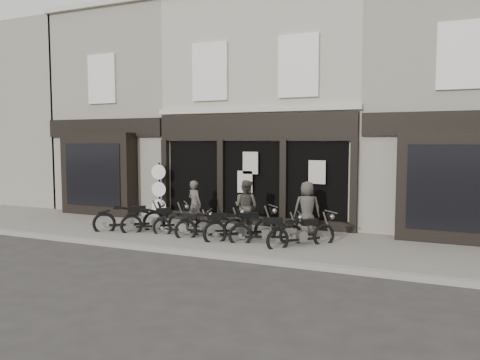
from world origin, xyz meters
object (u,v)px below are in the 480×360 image
at_px(motorcycle_3, 211,228).
at_px(motorcycle_6, 302,235).
at_px(man_right, 307,208).
at_px(motorcycle_4, 242,229).
at_px(motorcycle_1, 156,222).
at_px(man_left, 195,204).
at_px(man_centre, 246,207).
at_px(advert_sign_post, 159,194).
at_px(motorcycle_2, 183,227).
at_px(motorcycle_0, 130,221).
at_px(motorcycle_5, 267,233).

bearing_deg(motorcycle_3, motorcycle_6, -32.95).
height_order(motorcycle_6, man_right, man_right).
relative_size(motorcycle_4, motorcycle_6, 1.06).
height_order(motorcycle_1, man_left, man_left).
bearing_deg(man_centre, motorcycle_1, 28.01).
bearing_deg(motorcycle_1, motorcycle_4, -39.21).
xyz_separation_m(motorcycle_3, advert_sign_post, (-3.09, 1.90, 0.67)).
xyz_separation_m(man_left, man_centre, (1.98, -0.28, 0.05)).
bearing_deg(motorcycle_2, motorcycle_0, 168.86).
distance_m(motorcycle_3, motorcycle_4, 1.00).
relative_size(motorcycle_1, motorcycle_4, 1.00).
bearing_deg(man_centre, motorcycle_6, 164.38).
bearing_deg(man_left, motorcycle_3, 156.83).
bearing_deg(man_right, motorcycle_6, 76.53).
height_order(motorcycle_5, advert_sign_post, advert_sign_post).
distance_m(motorcycle_0, man_left, 2.15).
bearing_deg(motorcycle_4, motorcycle_2, 138.26).
relative_size(motorcycle_1, advert_sign_post, 0.83).
relative_size(motorcycle_1, motorcycle_2, 0.97).
relative_size(motorcycle_6, man_left, 1.11).
distance_m(motorcycle_1, advert_sign_post, 2.25).
distance_m(motorcycle_5, man_left, 3.38).
bearing_deg(motorcycle_3, motorcycle_0, 150.33).
bearing_deg(advert_sign_post, man_left, -31.25).
distance_m(motorcycle_3, motorcycle_5, 1.82).
xyz_separation_m(motorcycle_5, man_right, (0.74, 1.53, 0.55)).
height_order(motorcycle_0, motorcycle_3, motorcycle_0).
height_order(motorcycle_1, motorcycle_4, motorcycle_4).
distance_m(motorcycle_4, man_centre, 1.11).
height_order(motorcycle_5, man_centre, man_centre).
bearing_deg(motorcycle_2, advert_sign_post, 124.00).
relative_size(motorcycle_3, advert_sign_post, 0.85).
bearing_deg(motorcycle_6, man_centre, 107.35).
bearing_deg(man_centre, motorcycle_0, 26.53).
xyz_separation_m(motorcycle_6, man_left, (-4.08, 1.28, 0.49)).
bearing_deg(motorcycle_3, motorcycle_1, 146.12).
xyz_separation_m(motorcycle_0, motorcycle_5, (4.66, 0.03, -0.04)).
bearing_deg(motorcycle_3, motorcycle_5, -35.15).
xyz_separation_m(motorcycle_0, advert_sign_post, (-0.23, 2.03, 0.64)).
xyz_separation_m(motorcycle_2, motorcycle_3, (0.94, 0.02, 0.04)).
relative_size(motorcycle_0, man_left, 1.27).
xyz_separation_m(motorcycle_0, man_right, (5.41, 1.56, 0.51)).
height_order(man_right, advert_sign_post, advert_sign_post).
bearing_deg(motorcycle_3, man_left, 103.08).
bearing_deg(motorcycle_5, man_right, 40.92).
relative_size(motorcycle_4, man_right, 1.11).
bearing_deg(motorcycle_0, advert_sign_post, 61.12).
height_order(motorcycle_5, man_right, man_right).
bearing_deg(man_right, motorcycle_3, 5.14).
height_order(motorcycle_0, advert_sign_post, advert_sign_post).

